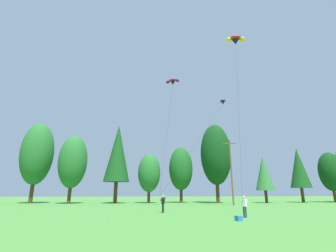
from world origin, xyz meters
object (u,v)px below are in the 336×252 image
(utility_pole, at_px, (231,170))
(kite_flyer_mid, at_px, (244,205))
(kite_flyer_near, at_px, (163,202))
(parafoil_kite_far_magenta, at_px, (173,82))
(parafoil_kite_high_purple, at_px, (223,102))
(picnic_cooler, at_px, (239,218))
(parafoil_kite_mid_red_yellow, at_px, (235,40))

(utility_pole, distance_m, kite_flyer_mid, 20.20)
(kite_flyer_near, distance_m, parafoil_kite_far_magenta, 20.17)
(parafoil_kite_high_purple, relative_size, picnic_cooler, 31.40)
(kite_flyer_near, bearing_deg, parafoil_kite_mid_red_yellow, 30.49)
(parafoil_kite_far_magenta, bearing_deg, kite_flyer_mid, -74.47)
(kite_flyer_mid, height_order, parafoil_kite_mid_red_yellow, parafoil_kite_mid_red_yellow)
(parafoil_kite_high_purple, xyz_separation_m, parafoil_kite_far_magenta, (-9.44, -4.39, 1.38))
(parafoil_kite_far_magenta, xyz_separation_m, picnic_cooler, (2.75, -16.83, -18.64))
(kite_flyer_near, bearing_deg, picnic_cooler, -57.40)
(kite_flyer_near, xyz_separation_m, parafoil_kite_far_magenta, (2.11, 9.23, 17.81))
(kite_flyer_mid, bearing_deg, utility_pole, 72.50)
(utility_pole, distance_m, picnic_cooler, 22.73)
(kite_flyer_mid, xyz_separation_m, picnic_cooler, (-1.35, -2.09, -0.82))
(utility_pole, xyz_separation_m, parafoil_kite_mid_red_yellow, (-0.07, -6.17, 20.04))
(kite_flyer_near, height_order, parafoil_kite_high_purple, parafoil_kite_high_purple)
(parafoil_kite_high_purple, bearing_deg, kite_flyer_mid, -105.61)
(parafoil_kite_mid_red_yellow, bearing_deg, picnic_cooler, -116.10)
(kite_flyer_near, distance_m, picnic_cooler, 9.05)
(utility_pole, height_order, picnic_cooler, utility_pole)
(utility_pole, height_order, parafoil_kite_far_magenta, parafoil_kite_far_magenta)
(kite_flyer_near, xyz_separation_m, kite_flyer_mid, (6.21, -5.51, -0.01))
(parafoil_kite_high_purple, relative_size, parafoil_kite_far_magenta, 0.92)
(utility_pole, bearing_deg, parafoil_kite_high_purple, 148.89)
(utility_pole, bearing_deg, parafoil_kite_mid_red_yellow, -90.64)
(utility_pole, bearing_deg, parafoil_kite_far_magenta, -158.03)
(kite_flyer_near, relative_size, picnic_cooler, 3.25)
(parafoil_kite_high_purple, height_order, parafoil_kite_far_magenta, parafoil_kite_far_magenta)
(utility_pole, xyz_separation_m, kite_flyer_mid, (-5.92, -18.78, -4.51))
(parafoil_kite_far_magenta, height_order, picnic_cooler, parafoil_kite_far_magenta)
(kite_flyer_mid, bearing_deg, picnic_cooler, -122.87)
(parafoil_kite_mid_red_yellow, height_order, picnic_cooler, parafoil_kite_mid_red_yellow)
(kite_flyer_near, relative_size, parafoil_kite_far_magenta, 0.10)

